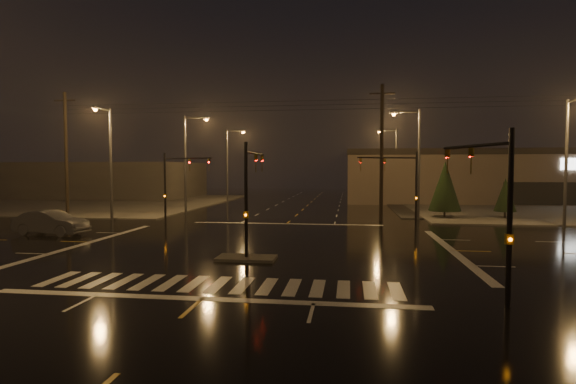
{
  "coord_description": "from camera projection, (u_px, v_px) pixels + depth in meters",
  "views": [
    {
      "loc": [
        5.18,
        -26.24,
        4.65
      ],
      "look_at": [
        0.92,
        5.04,
        3.0
      ],
      "focal_mm": 28.0,
      "sensor_mm": 36.0,
      "label": 1
    }
  ],
  "objects": [
    {
      "name": "utility_pole_1",
      "position": [
        382.0,
        152.0,
        39.36
      ],
      "size": [
        2.2,
        0.32,
        12.0
      ],
      "color": "black",
      "rests_on": "ground"
    },
    {
      "name": "sidewalk_nw",
      "position": [
        87.0,
        203.0,
        60.63
      ],
      "size": [
        36.0,
        36.0,
        0.12
      ],
      "primitive_type": "cube",
      "color": "#403E39",
      "rests_on": "ground"
    },
    {
      "name": "commercial_block",
      "position": [
        100.0,
        180.0,
        73.03
      ],
      "size": [
        30.0,
        18.0,
        5.6
      ],
      "primitive_type": "cube",
      "color": "#393632",
      "rests_on": "ground"
    },
    {
      "name": "streetlight_5",
      "position": [
        109.0,
        156.0,
        39.82
      ],
      "size": [
        0.32,
        2.77,
        10.0
      ],
      "color": "#38383A",
      "rests_on": "ground"
    },
    {
      "name": "crosswalk",
      "position": [
        218.0,
        284.0,
        18.0
      ],
      "size": [
        15.0,
        2.6,
        0.01
      ],
      "primitive_type": "cube",
      "color": "beige",
      "rests_on": "ground"
    },
    {
      "name": "conifer_1",
      "position": [
        505.0,
        195.0,
        41.34
      ],
      "size": [
        1.97,
        1.97,
        3.77
      ],
      "color": "black",
      "rests_on": "ground"
    },
    {
      "name": "signal_mast_nw",
      "position": [
        174.0,
        179.0,
        38.01
      ],
      "size": [
        4.84,
        1.86,
        6.0
      ],
      "color": "black",
      "rests_on": "ground"
    },
    {
      "name": "stop_bar_near",
      "position": [
        202.0,
        299.0,
        16.02
      ],
      "size": [
        16.0,
        0.5,
        0.01
      ],
      "primitive_type": "cube",
      "color": "beige",
      "rests_on": "ground"
    },
    {
      "name": "signal_mast_se",
      "position": [
        494.0,
        196.0,
        15.68
      ],
      "size": [
        1.55,
        3.87,
        6.0
      ],
      "color": "black",
      "rests_on": "ground"
    },
    {
      "name": "conifer_0",
      "position": [
        445.0,
        186.0,
        41.99
      ],
      "size": [
        2.96,
        2.96,
        5.33
      ],
      "color": "black",
      "rests_on": "ground"
    },
    {
      "name": "streetlight_4",
      "position": [
        394.0,
        160.0,
        60.71
      ],
      "size": [
        2.77,
        0.32,
        10.0
      ],
      "color": "#38383A",
      "rests_on": "ground"
    },
    {
      "name": "signal_mast_median",
      "position": [
        250.0,
        186.0,
        23.67
      ],
      "size": [
        0.25,
        4.59,
        6.0
      ],
      "color": "black",
      "rests_on": "ground"
    },
    {
      "name": "utility_pole_0",
      "position": [
        66.0,
        153.0,
        43.4
      ],
      "size": [
        2.2,
        0.32,
        12.0
      ],
      "color": "black",
      "rests_on": "ground"
    },
    {
      "name": "streetlight_6",
      "position": [
        568.0,
        154.0,
        34.7
      ],
      "size": [
        0.32,
        2.77,
        10.0
      ],
      "color": "#38383A",
      "rests_on": "ground"
    },
    {
      "name": "sidewalk_ne",
      "position": [
        562.0,
        208.0,
        52.54
      ],
      "size": [
        36.0,
        36.0,
        0.12
      ],
      "primitive_type": "cube",
      "color": "#403E39",
      "rests_on": "ground"
    },
    {
      "name": "car_crossing",
      "position": [
        51.0,
        223.0,
        31.47
      ],
      "size": [
        5.35,
        2.32,
        1.71
      ],
      "primitive_type": "imported",
      "rotation": [
        0.0,
        0.0,
        1.47
      ],
      "color": "#585A5F",
      "rests_on": "ground"
    },
    {
      "name": "retail_building",
      "position": [
        549.0,
        174.0,
        67.49
      ],
      "size": [
        60.2,
        28.3,
        7.2
      ],
      "color": "brown",
      "rests_on": "ground"
    },
    {
      "name": "streetlight_2",
      "position": [
        229.0,
        160.0,
        61.75
      ],
      "size": [
        2.77,
        0.32,
        10.0
      ],
      "color": "#38383A",
      "rests_on": "ground"
    },
    {
      "name": "signal_mast_ne",
      "position": [
        404.0,
        179.0,
        35.45
      ],
      "size": [
        4.84,
        1.86,
        6.0
      ],
      "color": "black",
      "rests_on": "ground"
    },
    {
      "name": "streetlight_1",
      "position": [
        188.0,
        157.0,
        45.92
      ],
      "size": [
        2.77,
        0.32,
        10.0
      ],
      "color": "#38383A",
      "rests_on": "ground"
    },
    {
      "name": "ground",
      "position": [
        261.0,
        246.0,
        26.9
      ],
      "size": [
        140.0,
        140.0,
        0.0
      ],
      "primitive_type": "plane",
      "color": "black",
      "rests_on": "ground"
    },
    {
      "name": "stop_bar_far",
      "position": [
        287.0,
        224.0,
        37.79
      ],
      "size": [
        16.0,
        0.5,
        0.01
      ],
      "primitive_type": "cube",
      "color": "beige",
      "rests_on": "ground"
    },
    {
      "name": "median_island",
      "position": [
        246.0,
        258.0,
        22.94
      ],
      "size": [
        3.0,
        1.6,
        0.15
      ],
      "primitive_type": "cube",
      "color": "#403E39",
      "rests_on": "ground"
    },
    {
      "name": "streetlight_3",
      "position": [
        416.0,
        156.0,
        40.92
      ],
      "size": [
        2.77,
        0.32,
        10.0
      ],
      "color": "#38383A",
      "rests_on": "ground"
    }
  ]
}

